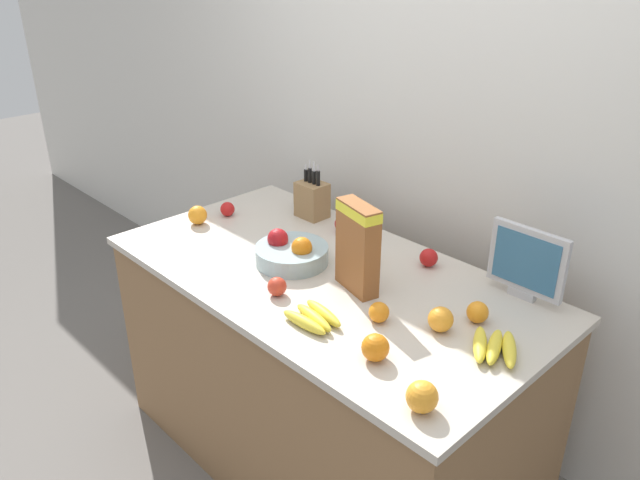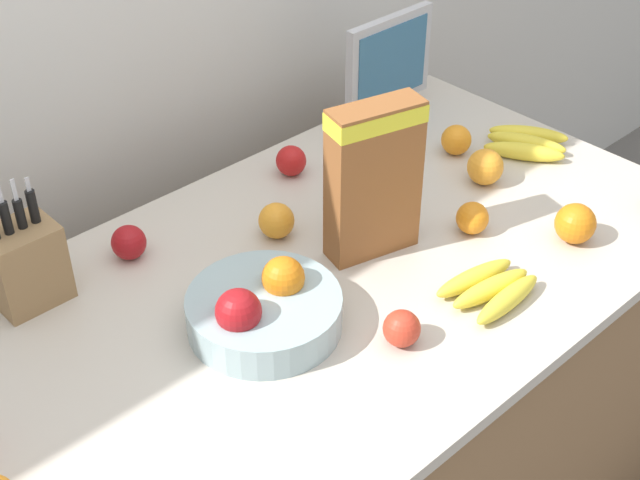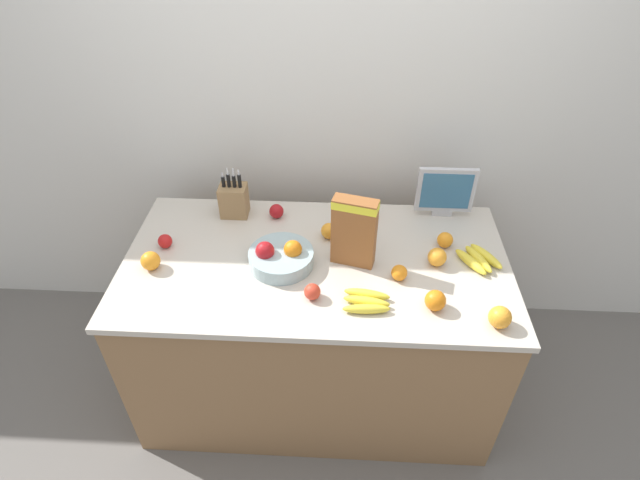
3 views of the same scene
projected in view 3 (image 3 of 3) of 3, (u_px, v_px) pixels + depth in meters
name	position (u px, v px, depth m)	size (l,w,h in m)	color
ground_plane	(317.00, 382.00, 2.83)	(14.00, 14.00, 0.00)	slate
wall_back	(323.00, 117.00, 2.54)	(9.00, 0.06, 2.60)	silver
counter	(316.00, 328.00, 2.54)	(1.74, 0.91, 0.92)	olive
knife_block	(234.00, 200.00, 2.47)	(0.13, 0.11, 0.27)	#937047
small_monitor	(446.00, 191.00, 2.43)	(0.28, 0.03, 0.27)	#B7B7BC
cereal_box	(354.00, 229.00, 2.13)	(0.20, 0.12, 0.33)	brown
fruit_bowl	(281.00, 257.00, 2.20)	(0.29, 0.29, 0.13)	#99B2B7
banana_bunch_left	(478.00, 259.00, 2.22)	(0.22, 0.23, 0.04)	yellow
banana_bunch_right	(367.00, 301.00, 2.02)	(0.20, 0.14, 0.04)	yellow
apple_near_bananas	(165.00, 241.00, 2.30)	(0.07, 0.07, 0.07)	red
apple_rightmost	(312.00, 292.00, 2.04)	(0.07, 0.07, 0.07)	red
apple_front	(276.00, 211.00, 2.48)	(0.07, 0.07, 0.07)	#A31419
apple_middle	(367.00, 212.00, 2.48)	(0.07, 0.07, 0.07)	red
orange_front_right	(445.00, 240.00, 2.31)	(0.07, 0.07, 0.07)	orange
orange_mid_left	(437.00, 258.00, 2.20)	(0.08, 0.08, 0.08)	orange
orange_front_left	(329.00, 231.00, 2.36)	(0.08, 0.08, 0.08)	orange
orange_by_cereal	(151.00, 261.00, 2.18)	(0.08, 0.08, 0.08)	orange
orange_back_center	(500.00, 317.00, 1.92)	(0.09, 0.09, 0.09)	orange
orange_front_center	(399.00, 273.00, 2.13)	(0.07, 0.07, 0.07)	orange
orange_near_bowl	(435.00, 300.00, 1.99)	(0.09, 0.09, 0.09)	orange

